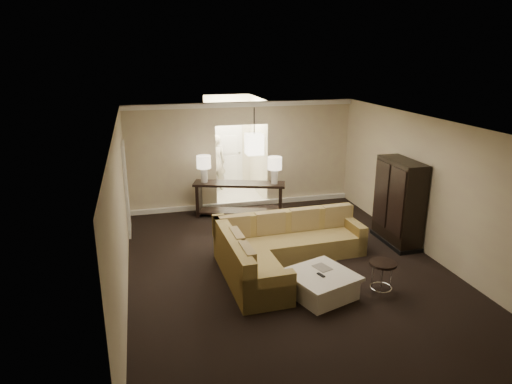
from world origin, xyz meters
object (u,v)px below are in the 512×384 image
object	(u,v)px
console_table	(239,196)
drink_table	(382,271)
coffee_table	(321,284)
armoire	(398,204)
sectional_sofa	(279,249)
person	(215,160)

from	to	relation	value
console_table	drink_table	world-z (taller)	console_table
coffee_table	console_table	world-z (taller)	console_table
coffee_table	armoire	world-z (taller)	armoire
console_table	drink_table	size ratio (longest dim) A/B	3.99
sectional_sofa	armoire	size ratio (longest dim) A/B	1.64
armoire	person	size ratio (longest dim) A/B	0.99
drink_table	person	size ratio (longest dim) A/B	0.31
coffee_table	drink_table	size ratio (longest dim) A/B	2.26
sectional_sofa	drink_table	distance (m)	2.03
armoire	person	bearing A→B (deg)	122.64
armoire	person	world-z (taller)	person
console_table	armoire	distance (m)	3.89
coffee_table	console_table	xyz separation A→B (m)	(-0.49, 4.22, 0.31)
drink_table	coffee_table	bearing A→B (deg)	170.16
person	coffee_table	bearing A→B (deg)	88.15
armoire	drink_table	xyz separation A→B (m)	(-1.41, -1.90, -0.47)
drink_table	person	bearing A→B (deg)	104.29
coffee_table	person	xyz separation A→B (m)	(-0.68, 6.62, 0.72)
console_table	armoire	world-z (taller)	armoire
armoire	drink_table	size ratio (longest dim) A/B	3.18
console_table	person	distance (m)	2.44
sectional_sofa	armoire	world-z (taller)	armoire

